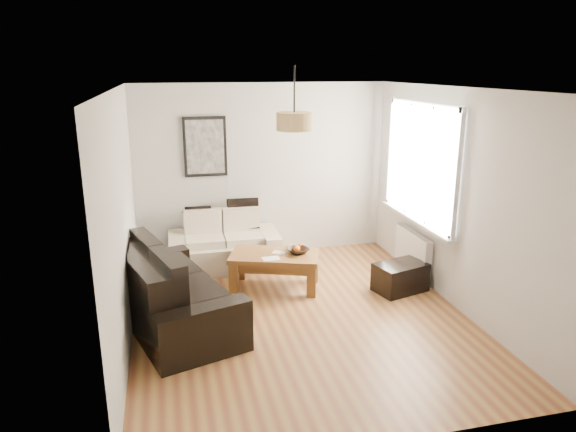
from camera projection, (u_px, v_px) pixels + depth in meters
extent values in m
plane|color=brown|center=(300.00, 315.00, 6.13)|extent=(4.50, 4.50, 0.00)
cube|color=white|center=(413.00, 250.00, 7.18)|extent=(0.10, 0.90, 0.52)
cylinder|color=tan|center=(294.00, 121.00, 5.79)|extent=(0.40, 0.40, 0.20)
cube|color=black|center=(400.00, 277.00, 6.76)|extent=(0.74, 0.58, 0.37)
cube|color=black|center=(199.00, 219.00, 7.55)|extent=(0.38, 0.13, 0.38)
cube|color=black|center=(243.00, 214.00, 7.69)|extent=(0.46, 0.16, 0.46)
imported|color=black|center=(298.00, 251.00, 6.81)|extent=(0.34, 0.34, 0.07)
sphere|color=orange|center=(297.00, 248.00, 6.88)|extent=(0.12, 0.12, 0.09)
sphere|color=orange|center=(301.00, 246.00, 6.97)|extent=(0.10, 0.10, 0.08)
sphere|color=orange|center=(289.00, 247.00, 6.92)|extent=(0.08, 0.08, 0.06)
cube|color=white|center=(271.00, 259.00, 6.61)|extent=(0.23, 0.16, 0.01)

